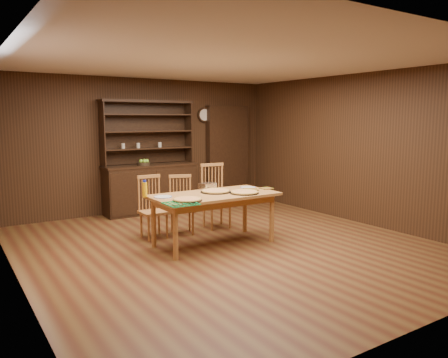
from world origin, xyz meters
TOP-DOWN VIEW (x-y plane):
  - floor at (0.00, 0.00)m, footprint 6.00×6.00m
  - room_shell at (0.00, 0.00)m, footprint 6.00×6.00m
  - china_hutch at (-0.00, 2.75)m, footprint 1.84×0.52m
  - doorway at (1.90, 2.90)m, footprint 1.00×0.18m
  - wall_clock at (1.35, 2.96)m, footprint 0.30×0.05m
  - dining_table at (-0.13, 0.17)m, footprint 1.81×0.91m
  - chair_left at (-0.72, 1.04)m, footprint 0.40×0.38m
  - chair_center at (-0.22, 1.03)m, footprint 0.47×0.46m
  - chair_right at (0.45, 1.09)m, footprint 0.48×0.46m
  - pizza_left at (-0.71, -0.10)m, footprint 0.39×0.39m
  - pizza_right at (0.26, -0.05)m, footprint 0.42×0.42m
  - pizza_center at (-0.04, 0.27)m, footprint 0.44×0.44m
  - cooling_rack at (-0.88, -0.25)m, footprint 0.38×0.38m
  - plate_left at (-0.87, 0.30)m, footprint 0.25×0.25m
  - plate_right at (0.59, 0.32)m, footprint 0.24×0.24m
  - foil_dish at (0.02, 0.60)m, footprint 0.26×0.21m
  - juice_bottle at (-1.06, 0.47)m, footprint 0.07×0.07m
  - pot_holder_a at (0.79, 0.12)m, footprint 0.18×0.18m
  - pot_holder_b at (0.51, 0.15)m, footprint 0.29×0.29m
  - fruit_bowl at (-0.15, 2.69)m, footprint 0.25×0.25m

SIDE VIEW (x-z plane):
  - floor at x=0.00m, z-range 0.00..0.00m
  - chair_center at x=-0.22m, z-range 0.03..0.96m
  - chair_left at x=-0.72m, z-range 0.03..0.99m
  - chair_right at x=0.45m, z-range 0.03..1.11m
  - china_hutch at x=0.00m, z-range -0.49..1.68m
  - dining_table at x=-0.13m, z-range 0.29..1.04m
  - pot_holder_a at x=0.79m, z-range 0.75..0.76m
  - pot_holder_b at x=0.51m, z-range 0.75..0.77m
  - cooling_rack at x=-0.88m, z-range 0.75..0.77m
  - plate_left at x=-0.87m, z-range 0.75..0.77m
  - plate_right at x=0.59m, z-range 0.75..0.77m
  - pizza_center at x=-0.04m, z-range 0.75..0.79m
  - pizza_right at x=0.26m, z-range 0.75..0.79m
  - pizza_left at x=-0.71m, z-range 0.75..0.79m
  - foil_dish at x=0.02m, z-range 0.75..0.84m
  - juice_bottle at x=-1.06m, z-range 0.74..0.98m
  - fruit_bowl at x=-0.15m, z-range 0.93..1.04m
  - doorway at x=1.90m, z-range 0.00..2.10m
  - room_shell at x=0.00m, z-range -1.42..4.58m
  - wall_clock at x=1.35m, z-range 1.75..2.05m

